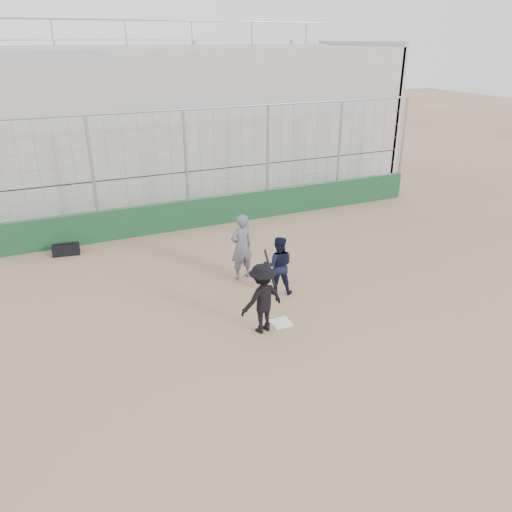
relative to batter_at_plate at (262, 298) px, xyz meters
name	(u,v)px	position (x,y,z in m)	size (l,w,h in m)	color
ground	(281,323)	(0.52, 0.08, -0.82)	(90.00, 90.00, 0.00)	brown
home_plate	(281,323)	(0.52, 0.08, -0.81)	(0.44, 0.44, 0.02)	white
backstop	(188,201)	(0.52, 7.08, 0.14)	(18.10, 0.25, 4.04)	#133B1F
bleachers	(149,122)	(0.52, 12.03, 2.11)	(20.25, 6.70, 6.98)	#949494
batter_at_plate	(262,298)	(0.00, 0.00, 0.00)	(1.15, 0.84, 1.80)	black
catcher_crouched	(278,275)	(1.13, 1.44, -0.28)	(0.94, 0.85, 1.07)	black
umpire	(242,250)	(0.63, 2.67, 0.01)	(0.67, 0.44, 1.66)	#505666
equipment_bag	(66,249)	(-3.62, 6.37, -0.65)	(0.83, 0.45, 0.37)	black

